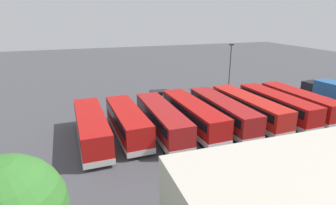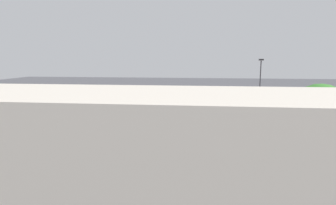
# 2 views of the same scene
# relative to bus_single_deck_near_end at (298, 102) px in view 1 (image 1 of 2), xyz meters

# --- Properties ---
(ground_plane) EXTENTS (140.00, 140.00, 0.00)m
(ground_plane) POSITION_rel_bus_single_deck_near_end_xyz_m (12.50, -10.15, -1.62)
(ground_plane) COLOR #47474C
(bus_single_deck_near_end) EXTENTS (2.94, 11.21, 2.95)m
(bus_single_deck_near_end) POSITION_rel_bus_single_deck_near_end_xyz_m (0.00, 0.00, 0.00)
(bus_single_deck_near_end) COLOR #B71411
(bus_single_deck_near_end) RESTS_ON ground
(bus_single_deck_second) EXTENTS (3.02, 11.58, 2.95)m
(bus_single_deck_second) POSITION_rel_bus_single_deck_near_end_xyz_m (3.36, 0.05, 0.00)
(bus_single_deck_second) COLOR #B71411
(bus_single_deck_second) RESTS_ON ground
(bus_single_deck_third) EXTENTS (3.27, 12.09, 2.95)m
(bus_single_deck_third) POSITION_rel_bus_single_deck_near_end_xyz_m (7.15, -0.24, 0.00)
(bus_single_deck_third) COLOR red
(bus_single_deck_third) RESTS_ON ground
(bus_single_deck_fourth) EXTENTS (2.85, 11.83, 2.95)m
(bus_single_deck_fourth) POSITION_rel_bus_single_deck_near_end_xyz_m (10.68, -0.10, 0.00)
(bus_single_deck_fourth) COLOR #A51919
(bus_single_deck_fourth) RESTS_ON ground
(bus_single_deck_fifth) EXTENTS (3.14, 11.93, 2.95)m
(bus_single_deck_fifth) POSITION_rel_bus_single_deck_near_end_xyz_m (14.24, -0.32, 0.00)
(bus_single_deck_fifth) COLOR #B71411
(bus_single_deck_fifth) RESTS_ON ground
(bus_single_deck_sixth) EXTENTS (2.82, 11.53, 2.95)m
(bus_single_deck_sixth) POSITION_rel_bus_single_deck_near_end_xyz_m (17.88, 0.02, 0.00)
(bus_single_deck_sixth) COLOR #A51919
(bus_single_deck_sixth) RESTS_ON ground
(bus_single_deck_seventh) EXTENTS (3.07, 10.49, 2.95)m
(bus_single_deck_seventh) POSITION_rel_bus_single_deck_near_end_xyz_m (21.41, -0.47, -0.00)
(bus_single_deck_seventh) COLOR #B71411
(bus_single_deck_seventh) RESTS_ON ground
(bus_single_deck_far_end) EXTENTS (2.97, 11.21, 2.95)m
(bus_single_deck_far_end) POSITION_rel_bus_single_deck_near_end_xyz_m (25.00, -0.17, 0.00)
(bus_single_deck_far_end) COLOR #B71411
(bus_single_deck_far_end) RESTS_ON ground
(box_truck_blue) EXTENTS (3.27, 7.72, 3.20)m
(box_truck_blue) POSITION_rel_bus_single_deck_near_end_xyz_m (-7.33, -1.90, 0.08)
(box_truck_blue) COLOR #235999
(box_truck_blue) RESTS_ON ground
(car_hatchback_silver) EXTENTS (4.60, 2.38, 1.43)m
(car_hatchback_silver) POSITION_rel_bus_single_deck_near_end_xyz_m (14.60, -11.30, -0.92)
(car_hatchback_silver) COLOR silver
(car_hatchback_silver) RESTS_ON ground
(lamp_post_tall) EXTENTS (0.70, 0.30, 7.50)m
(lamp_post_tall) POSITION_rel_bus_single_deck_near_end_xyz_m (1.73, -13.66, 2.80)
(lamp_post_tall) COLOR #38383D
(lamp_post_tall) RESTS_ON ground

